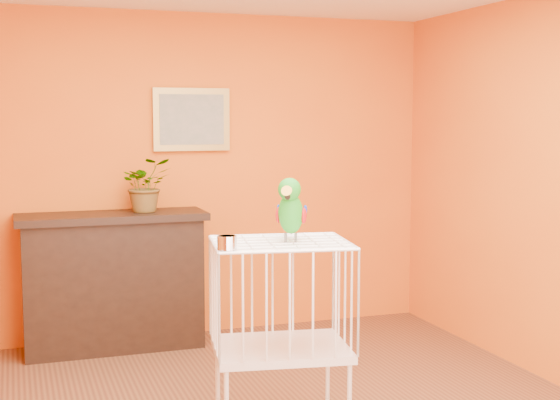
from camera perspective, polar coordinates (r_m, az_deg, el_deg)
name	(u,v)px	position (r m, az deg, el deg)	size (l,w,h in m)	color
room_shell	(283,152)	(4.16, 0.22, 3.55)	(4.50, 4.50, 4.50)	orange
console_cabinet	(113,281)	(6.10, -12.12, -5.82)	(1.41, 0.51, 1.05)	black
potted_plant	(146,191)	(6.06, -9.80, 0.68)	(0.37, 0.41, 0.32)	#26722D
framed_picture	(192,120)	(6.29, -6.48, 5.87)	(0.62, 0.04, 0.50)	#AC8C3D
birdcage	(281,338)	(4.28, 0.05, -10.10)	(0.79, 0.66, 1.10)	white
feed_cup	(227,243)	(3.90, -3.89, -3.13)	(0.10, 0.10, 0.07)	silver
parrot	(291,209)	(4.15, 0.79, -0.65)	(0.22, 0.30, 0.35)	#59544C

